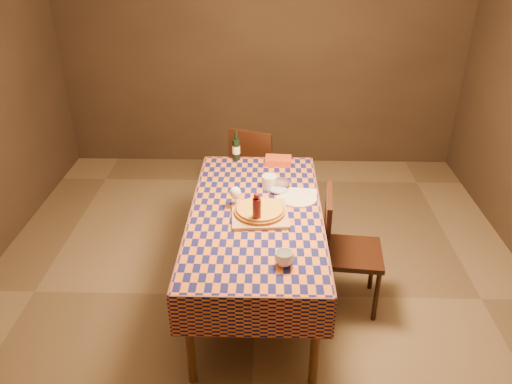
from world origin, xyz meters
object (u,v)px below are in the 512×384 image
Objects in this scene: bowl at (281,184)px; chair_right at (342,244)px; cutting_board at (260,214)px; chair_far at (255,167)px; dining_table at (256,220)px; white_plate at (298,198)px; wine_bottle at (236,149)px; pizza at (260,210)px.

bowl is 0.16× the size of chair_right.
chair_far reaches higher than cutting_board.
bowl is (0.18, 0.37, 0.10)m from dining_table.
white_plate is at bearing -55.90° from bowl.
chair_far reaches higher than white_plate.
wine_bottle is at bearing 126.26° from white_plate.
chair_far is at bearing 117.64° from chair_right.
chair_far is (0.15, 0.36, -0.35)m from wine_bottle.
cutting_board is 2.62× the size of bowl.
wine_bottle is at bearing 103.35° from pizza.
pizza is at bearing 63.43° from cutting_board.
cutting_board is 1.46× the size of wine_bottle.
cutting_board is at bearing -87.07° from chair_far.
chair_far is 1.43m from chair_right.
chair_far reaches higher than dining_table.
wine_bottle is 0.53m from chair_far.
wine_bottle is at bearing 132.11° from chair_right.
dining_table is 6.92× the size of wine_bottle.
dining_table is 0.11m from cutting_board.
bowl is at bearing 63.98° from dining_table.
white_plate is (0.13, -0.19, -0.02)m from bowl.
white_plate is at bearing -71.65° from chair_far.
dining_table is at bearing -149.20° from white_plate.
chair_far is (-0.04, 1.23, -0.17)m from dining_table.
chair_far is (-0.07, 1.29, -0.29)m from pizza.
bowl is (0.15, 0.43, 0.01)m from cutting_board.
wine_bottle is at bearing 127.06° from bowl.
dining_table is 0.13m from pizza.
wine_bottle is (-0.19, 0.87, 0.18)m from dining_table.
pizza is (0.03, -0.06, 0.12)m from dining_table.
dining_table is 4.74× the size of cutting_board.
bowl is 0.93m from chair_far.
bowl is at bearing 137.27° from chair_right.
cutting_board is 1.31m from chair_far.
cutting_board is at bearing -178.26° from chair_right.
dining_table is at bearing -77.60° from wine_bottle.
cutting_board is (0.03, -0.06, 0.09)m from dining_table.
dining_table is at bearing 116.95° from cutting_board.
bowl is 0.62m from wine_bottle.
dining_table is 6.57× the size of white_plate.
pizza reaches higher than bowl.
dining_table is at bearing 176.53° from chair_right.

